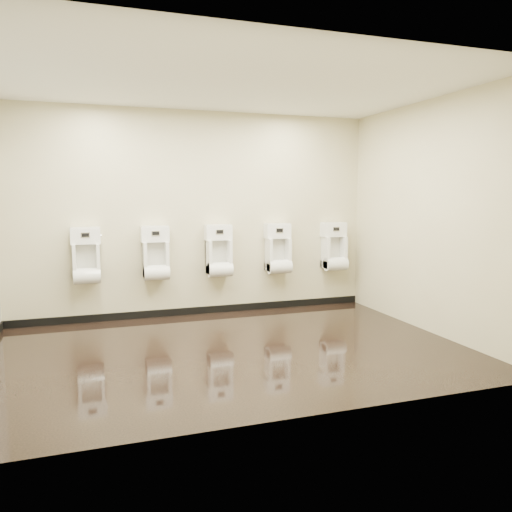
{
  "coord_description": "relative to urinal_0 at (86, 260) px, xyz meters",
  "views": [
    {
      "loc": [
        -1.41,
        -5.04,
        1.66
      ],
      "look_at": [
        0.47,
        0.55,
        0.94
      ],
      "focal_mm": 35.0,
      "sensor_mm": 36.0,
      "label": 1
    }
  ],
  "objects": [
    {
      "name": "urinal_4",
      "position": [
        3.52,
        0.0,
        0.0
      ],
      "size": [
        0.38,
        0.28,
        0.7
      ],
      "color": "white",
      "rests_on": "back_wall"
    },
    {
      "name": "ceiling",
      "position": [
        1.46,
        -1.63,
        1.96
      ],
      "size": [
        5.0,
        3.5,
        0.0
      ],
      "primitive_type": "cube",
      "color": "silver"
    },
    {
      "name": "urinal_3",
      "position": [
        2.62,
        0.0,
        0.0
      ],
      "size": [
        0.38,
        0.28,
        0.7
      ],
      "color": "white",
      "rests_on": "back_wall"
    },
    {
      "name": "skirting_back",
      "position": [
        1.46,
        0.11,
        -0.79
      ],
      "size": [
        5.0,
        0.02,
        0.1
      ],
      "primitive_type": "cube",
      "color": "black",
      "rests_on": "ground"
    },
    {
      "name": "right_wall",
      "position": [
        3.96,
        -1.63,
        0.56
      ],
      "size": [
        0.02,
        3.5,
        2.8
      ],
      "primitive_type": "cube",
      "color": "beige",
      "rests_on": "ground"
    },
    {
      "name": "ground",
      "position": [
        1.46,
        -1.63,
        -0.84
      ],
      "size": [
        5.0,
        3.5,
        0.0
      ],
      "primitive_type": "cube",
      "color": "black",
      "rests_on": "ground"
    },
    {
      "name": "urinal_2",
      "position": [
        1.74,
        0.0,
        0.0
      ],
      "size": [
        0.38,
        0.28,
        0.7
      ],
      "color": "white",
      "rests_on": "back_wall"
    },
    {
      "name": "urinal_0",
      "position": [
        0.0,
        0.0,
        0.0
      ],
      "size": [
        0.38,
        0.28,
        0.7
      ],
      "color": "white",
      "rests_on": "back_wall"
    },
    {
      "name": "back_wall",
      "position": [
        1.46,
        0.12,
        0.56
      ],
      "size": [
        5.0,
        0.02,
        2.8
      ],
      "primitive_type": "cube",
      "color": "beige",
      "rests_on": "ground"
    },
    {
      "name": "urinal_1",
      "position": [
        0.87,
        0.0,
        0.0
      ],
      "size": [
        0.38,
        0.28,
        0.7
      ],
      "color": "white",
      "rests_on": "back_wall"
    },
    {
      "name": "front_wall",
      "position": [
        1.46,
        -3.38,
        0.56
      ],
      "size": [
        5.0,
        0.02,
        2.8
      ],
      "primitive_type": "cube",
      "color": "beige",
      "rests_on": "ground"
    }
  ]
}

